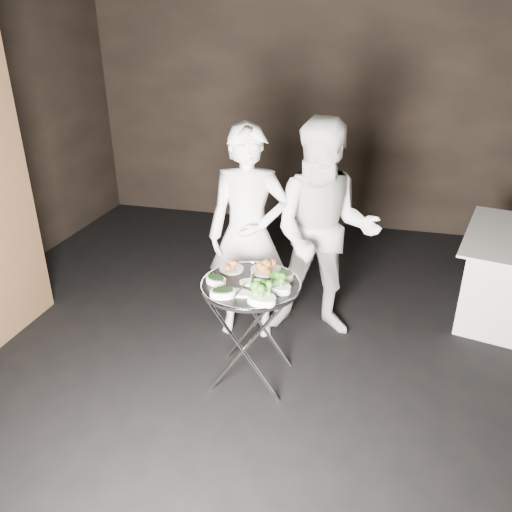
% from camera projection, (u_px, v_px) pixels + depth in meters
% --- Properties ---
extents(floor, '(6.00, 7.00, 0.05)m').
position_uv_depth(floor, '(256.00, 391.00, 3.68)').
color(floor, black).
rests_on(floor, ground).
extents(wall_back, '(6.00, 0.05, 3.00)m').
position_uv_depth(wall_back, '(327.00, 108.00, 6.13)').
color(wall_back, black).
rests_on(wall_back, floor).
extents(tray_stand, '(0.54, 0.46, 0.79)m').
position_uv_depth(tray_stand, '(251.00, 328.00, 3.59)').
color(tray_stand, silver).
rests_on(tray_stand, floor).
extents(serving_tray, '(0.70, 0.70, 0.04)m').
position_uv_depth(serving_tray, '(251.00, 285.00, 3.44)').
color(serving_tray, black).
rests_on(serving_tray, tray_stand).
extents(potato_plate_a, '(0.19, 0.19, 0.06)m').
position_uv_depth(potato_plate_a, '(232.00, 267.00, 3.62)').
color(potato_plate_a, beige).
rests_on(potato_plate_a, serving_tray).
extents(potato_plate_b, '(0.23, 0.23, 0.08)m').
position_uv_depth(potato_plate_b, '(266.00, 267.00, 3.60)').
color(potato_plate_b, beige).
rests_on(potato_plate_b, serving_tray).
extents(greens_bowl, '(0.12, 0.12, 0.07)m').
position_uv_depth(greens_bowl, '(285.00, 275.00, 3.50)').
color(greens_bowl, white).
rests_on(greens_bowl, serving_tray).
extents(asparagus_plate_a, '(0.19, 0.13, 0.04)m').
position_uv_depth(asparagus_plate_a, '(252.00, 282.00, 3.43)').
color(asparagus_plate_a, white).
rests_on(asparagus_plate_a, serving_tray).
extents(asparagus_plate_b, '(0.19, 0.11, 0.04)m').
position_uv_depth(asparagus_plate_b, '(239.00, 292.00, 3.30)').
color(asparagus_plate_b, white).
rests_on(asparagus_plate_b, serving_tray).
extents(spinach_bowl_a, '(0.19, 0.16, 0.07)m').
position_uv_depth(spinach_bowl_a, '(216.00, 279.00, 3.43)').
color(spinach_bowl_a, white).
rests_on(spinach_bowl_a, serving_tray).
extents(spinach_bowl_b, '(0.20, 0.16, 0.07)m').
position_uv_depth(spinach_bowl_b, '(223.00, 292.00, 3.27)').
color(spinach_bowl_b, white).
rests_on(spinach_bowl_b, serving_tray).
extents(broccoli_bowl_a, '(0.22, 0.19, 0.07)m').
position_uv_depth(broccoli_bowl_a, '(279.00, 286.00, 3.34)').
color(broccoli_bowl_a, white).
rests_on(broccoli_bowl_a, serving_tray).
extents(broccoli_bowl_b, '(0.22, 0.17, 0.08)m').
position_uv_depth(broccoli_bowl_b, '(261.00, 298.00, 3.19)').
color(broccoli_bowl_b, white).
rests_on(broccoli_bowl_b, serving_tray).
extents(serving_utensils, '(0.57, 0.40, 0.01)m').
position_uv_depth(serving_utensils, '(255.00, 274.00, 3.48)').
color(serving_utensils, silver).
rests_on(serving_utensils, serving_tray).
extents(waiter_left, '(0.71, 0.52, 1.78)m').
position_uv_depth(waiter_left, '(248.00, 235.00, 4.02)').
color(waiter_left, white).
rests_on(waiter_left, floor).
extents(waiter_right, '(0.95, 0.77, 1.83)m').
position_uv_depth(waiter_right, '(324.00, 233.00, 4.00)').
color(waiter_right, white).
rests_on(waiter_right, floor).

